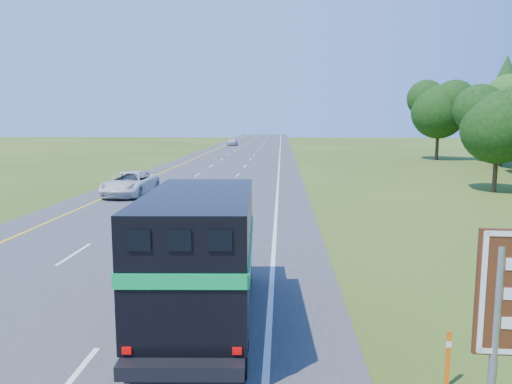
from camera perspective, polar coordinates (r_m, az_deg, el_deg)
road at (r=48.07m, az=-3.97°, el=2.32°), size 15.00×260.00×0.04m
lane_markings at (r=48.06m, az=-3.97°, el=2.35°), size 11.15×260.00×0.01m
horse_truck at (r=11.98m, az=-6.16°, el=-6.96°), size 2.62×7.49×3.27m
white_suv at (r=33.69m, az=-14.22°, el=0.94°), size 2.86×5.70×1.55m
far_car at (r=98.39m, az=-2.70°, el=5.74°), size 2.00×4.26×1.41m
delineator at (r=10.30m, az=21.08°, el=-17.22°), size 0.09×0.05×1.09m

